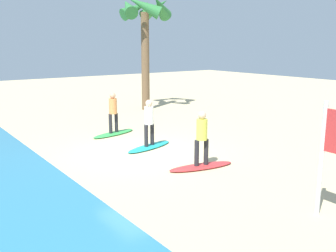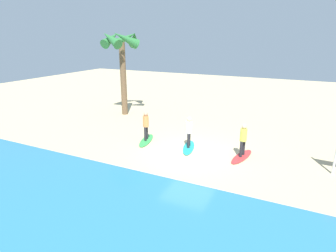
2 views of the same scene
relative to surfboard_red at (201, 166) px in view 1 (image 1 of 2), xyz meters
name	(u,v)px [view 1 (image 1 of 2)]	position (x,y,z in m)	size (l,w,h in m)	color
ground_plane	(140,152)	(2.55, 0.58, -0.04)	(60.00, 60.00, 0.00)	#CCB789
surfboard_red	(201,166)	(0.00, 0.00, 0.00)	(2.10, 0.56, 0.09)	red
surfer_red	(202,134)	(0.00, 0.00, 0.99)	(0.32, 0.45, 1.64)	#232328
surfboard_teal	(149,147)	(2.80, 0.03, 0.00)	(2.10, 0.56, 0.09)	teal
surfer_teal	(149,119)	(2.80, 0.03, 0.99)	(0.32, 0.45, 1.64)	#232328
surfboard_green	(114,133)	(5.37, 0.09, 0.00)	(2.10, 0.56, 0.09)	green
surfer_green	(113,110)	(5.37, 0.09, 0.99)	(0.32, 0.45, 1.64)	#232328
palm_tree	(145,18)	(9.81, -4.29, 4.96)	(2.88, 3.03, 6.25)	brown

